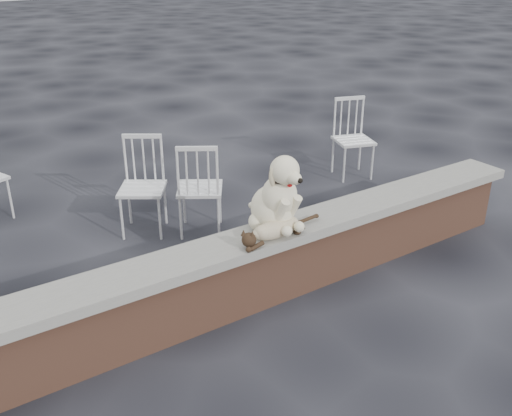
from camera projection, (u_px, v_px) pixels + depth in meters
ground at (224, 312)px, 4.45m from camera, size 60.00×60.00×0.00m
brick_wall at (223, 285)px, 4.35m from camera, size 6.00×0.30×0.50m
capstone at (222, 251)px, 4.23m from camera, size 6.20×0.40×0.08m
dog at (273, 190)px, 4.36m from camera, size 0.45×0.57×0.63m
cat at (276, 228)px, 4.31m from camera, size 0.95×0.28×0.16m
chair_c at (200, 187)px, 5.54m from camera, size 0.77×0.77×0.94m
chair_d at (354, 139)px, 6.90m from camera, size 0.71×0.71×0.94m
chair_b at (142, 187)px, 5.53m from camera, size 0.78×0.78×0.94m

